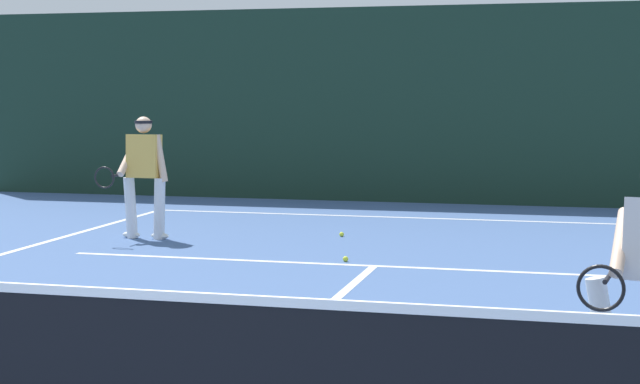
% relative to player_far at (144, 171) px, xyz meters
% --- Properties ---
extents(court_line_baseline_far, '(9.26, 0.10, 0.01)m').
position_rel_player_far_xyz_m(court_line_baseline_far, '(3.48, 3.18, -0.92)').
color(court_line_baseline_far, white).
rests_on(court_line_baseline_far, ground_plane).
extents(court_line_service, '(7.55, 0.10, 0.01)m').
position_rel_player_far_xyz_m(court_line_service, '(3.48, -1.38, -0.92)').
color(court_line_service, white).
rests_on(court_line_service, ground_plane).
extents(court_line_centre, '(0.10, 6.40, 0.01)m').
position_rel_player_far_xyz_m(court_line_centre, '(3.48, -4.64, -0.92)').
color(court_line_centre, white).
rests_on(court_line_centre, ground_plane).
extents(tennis_net, '(10.16, 0.09, 1.06)m').
position_rel_player_far_xyz_m(tennis_net, '(3.48, -7.84, -0.43)').
color(tennis_net, '#1E4723').
rests_on(tennis_net, ground_plane).
extents(player_far, '(0.80, 0.88, 1.68)m').
position_rel_player_far_xyz_m(player_far, '(0.00, 0.00, 0.00)').
color(player_far, silver).
rests_on(player_far, ground_plane).
extents(tennis_ball, '(0.07, 0.07, 0.07)m').
position_rel_player_far_xyz_m(tennis_ball, '(2.58, 0.85, -0.89)').
color(tennis_ball, '#D1E033').
rests_on(tennis_ball, ground_plane).
extents(tennis_ball_extra, '(0.07, 0.07, 0.07)m').
position_rel_player_far_xyz_m(tennis_ball_extra, '(3.09, -1.16, -0.89)').
color(tennis_ball_extra, '#D1E033').
rests_on(tennis_ball_extra, ground_plane).
extents(back_fence_windscreen, '(18.60, 0.12, 3.56)m').
position_rel_player_far_xyz_m(back_fence_windscreen, '(3.48, 5.47, 0.85)').
color(back_fence_windscreen, '#183023').
rests_on(back_fence_windscreen, ground_plane).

